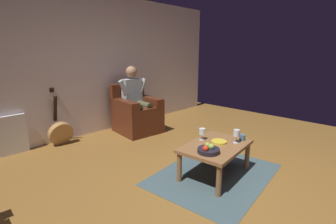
# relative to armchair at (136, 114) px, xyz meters

# --- Properties ---
(ground_plane) EXTENTS (7.44, 7.44, 0.00)m
(ground_plane) POSITION_rel_armchair_xyz_m (0.66, 2.37, -0.34)
(ground_plane) COLOR brown
(wall_back) EXTENTS (6.60, 0.06, 2.56)m
(wall_back) POSITION_rel_armchair_xyz_m (0.66, -0.57, 0.94)
(wall_back) COLOR silver
(wall_back) RESTS_ON ground
(rug) EXTENTS (1.74, 1.38, 0.01)m
(rug) POSITION_rel_armchair_xyz_m (0.41, 2.08, -0.33)
(rug) COLOR #3C4F54
(rug) RESTS_ON ground
(armchair) EXTENTS (0.80, 0.86, 0.92)m
(armchair) POSITION_rel_armchair_xyz_m (0.00, 0.00, 0.00)
(armchair) COLOR #4F2313
(armchair) RESTS_ON ground
(person_seated) EXTENTS (0.63, 0.62, 1.26)m
(person_seated) POSITION_rel_armchair_xyz_m (-0.00, -0.00, 0.34)
(person_seated) COLOR #9AA7AA
(person_seated) RESTS_ON ground
(coffee_table) EXTENTS (0.98, 0.71, 0.41)m
(coffee_table) POSITION_rel_armchair_xyz_m (0.41, 2.08, 0.01)
(coffee_table) COLOR brown
(coffee_table) RESTS_ON ground
(guitar) EXTENTS (0.39, 0.33, 0.96)m
(guitar) POSITION_rel_armchair_xyz_m (1.33, -0.36, -0.11)
(guitar) COLOR #AB7D48
(guitar) RESTS_ON ground
(radiator) EXTENTS (0.62, 0.06, 0.60)m
(radiator) POSITION_rel_armchair_xyz_m (2.10, -0.50, -0.04)
(radiator) COLOR white
(radiator) RESTS_ON ground
(wine_glass_near) EXTENTS (0.08, 0.08, 0.17)m
(wine_glass_near) POSITION_rel_armchair_xyz_m (0.18, 2.23, 0.19)
(wine_glass_near) COLOR silver
(wine_glass_near) RESTS_ON coffee_table
(wine_glass_far) EXTENTS (0.08, 0.08, 0.15)m
(wine_glass_far) POSITION_rel_armchair_xyz_m (0.39, 1.85, 0.17)
(wine_glass_far) COLOR silver
(wine_glass_far) RESTS_ON coffee_table
(fruit_bowl) EXTENTS (0.25, 0.25, 0.11)m
(fruit_bowl) POSITION_rel_armchair_xyz_m (0.68, 2.16, 0.11)
(fruit_bowl) COLOR black
(fruit_bowl) RESTS_ON coffee_table
(decorative_dish) EXTENTS (0.19, 0.19, 0.02)m
(decorative_dish) POSITION_rel_armchair_xyz_m (0.33, 2.08, 0.08)
(decorative_dish) COLOR gold
(decorative_dish) RESTS_ON coffee_table
(candle_jar) EXTENTS (0.07, 0.07, 0.08)m
(candle_jar) POSITION_rel_armchair_xyz_m (0.04, 2.24, 0.11)
(candle_jar) COLOR #476886
(candle_jar) RESTS_ON coffee_table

